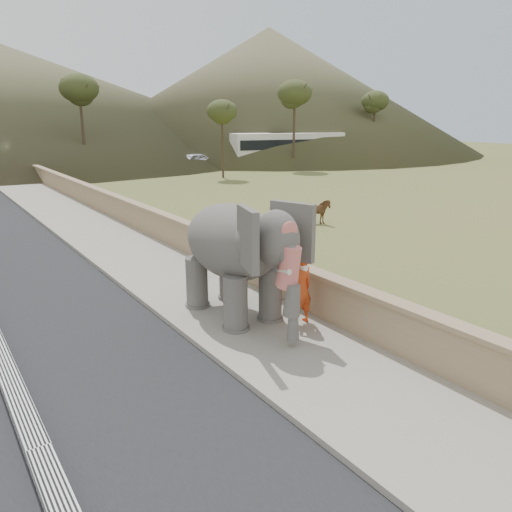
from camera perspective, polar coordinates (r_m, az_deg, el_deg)
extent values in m
plane|color=olive|center=(9.85, 7.63, -13.15)|extent=(160.00, 160.00, 0.00)
cube|color=#9E9687|center=(17.97, -14.04, 0.26)|extent=(3.00, 120.00, 0.15)
cube|color=tan|center=(18.46, -9.35, 2.46)|extent=(0.30, 120.00, 1.10)
imported|color=brown|center=(22.63, 6.77, 5.06)|extent=(1.43, 1.35, 1.14)
imported|color=silver|center=(46.81, -6.58, 10.77)|extent=(4.36, 2.05, 1.44)
cube|color=white|center=(49.27, 3.65, 12.05)|extent=(11.28, 5.06, 3.10)
cube|color=orange|center=(52.14, 6.79, 12.18)|extent=(11.26, 4.20, 3.10)
cone|color=brown|center=(71.88, 1.44, 18.39)|extent=(56.00, 56.00, 16.00)
imported|color=#C73F15|center=(11.31, 5.13, -3.72)|extent=(0.60, 0.40, 1.66)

